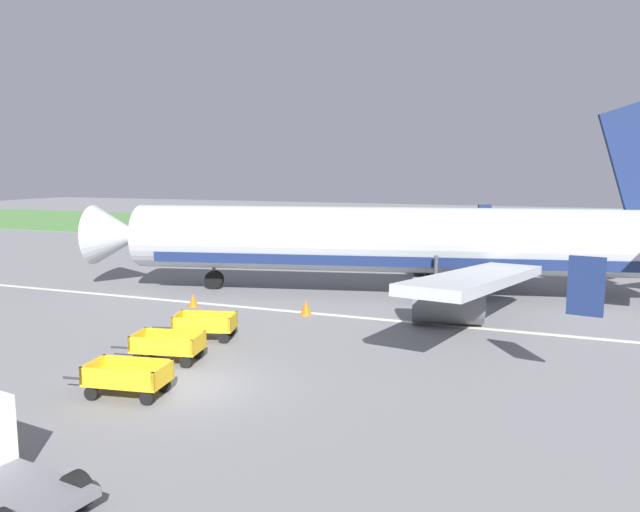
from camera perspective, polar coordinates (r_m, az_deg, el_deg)
name	(u,v)px	position (r m, az deg, el deg)	size (l,w,h in m)	color
ground_plane	(193,387)	(21.29, -11.64, -11.71)	(220.00, 220.00, 0.00)	slate
grass_strip	(454,234)	(70.60, 12.24, 2.02)	(220.00, 28.00, 0.06)	#518442
apron_stripe	(318,314)	(30.92, -0.20, -5.32)	(120.00, 0.36, 0.01)	silver
airplane	(409,242)	(35.48, 8.17, 1.31)	(37.37, 30.23, 11.34)	#B2B7BC
baggage_cart_nearest	(127,378)	(20.82, -17.28, -10.62)	(3.62, 1.78, 1.07)	gold
baggage_cart_second_in_row	(168,346)	(23.97, -13.84, -8.03)	(3.63, 1.84, 1.07)	gold
baggage_cart_third_in_row	(205,325)	(26.75, -10.53, -6.25)	(3.62, 2.03, 1.07)	gold
traffic_cone_near_plane	(193,300)	(33.16, -11.57, -3.99)	(0.51, 0.51, 0.67)	orange
traffic_cone_mid_apron	(306,308)	(30.62, -1.30, -4.76)	(0.56, 0.56, 0.73)	orange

